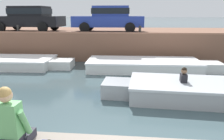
{
  "coord_description": "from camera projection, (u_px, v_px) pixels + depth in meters",
  "views": [
    {
      "loc": [
        -0.1,
        -3.22,
        2.71
      ],
      "look_at": [
        -0.7,
        3.17,
        1.06
      ],
      "focal_mm": 35.0,
      "sensor_mm": 36.0,
      "label": 1
    }
  ],
  "objects": [
    {
      "name": "far_quay_wall",
      "position": [
        134.0,
        42.0,
        15.2
      ],
      "size": [
        60.0,
        6.0,
        1.64
      ],
      "primitive_type": "cube",
      "color": "brown",
      "rests_on": "ground"
    },
    {
      "name": "motorboat_passing",
      "position": [
        198.0,
        91.0,
        7.07
      ],
      "size": [
        5.95,
        2.21,
        1.06
      ],
      "color": "#93999E",
      "rests_on": "ground"
    },
    {
      "name": "person_seated_left",
      "position": [
        11.0,
        124.0,
        3.24
      ],
      "size": [
        0.54,
        0.53,
        0.96
      ],
      "color": "#282833",
      "rests_on": "near_quay"
    },
    {
      "name": "far_wall_coping",
      "position": [
        134.0,
        33.0,
        12.21
      ],
      "size": [
        60.0,
        0.24,
        0.08
      ],
      "primitive_type": "cube",
      "color": "#9F6C52",
      "rests_on": "far_quay_wall"
    },
    {
      "name": "mooring_bollard_west",
      "position": [
        18.0,
        28.0,
        12.91
      ],
      "size": [
        0.15,
        0.15,
        0.45
      ],
      "color": "#2D2B28",
      "rests_on": "far_quay_wall"
    },
    {
      "name": "boat_moored_west_white",
      "position": [
        4.0,
        62.0,
        11.41
      ],
      "size": [
        6.77,
        2.36,
        0.51
      ],
      "color": "white",
      "rests_on": "ground"
    },
    {
      "name": "mooring_bollard_mid",
      "position": [
        140.0,
        29.0,
        12.26
      ],
      "size": [
        0.15,
        0.15,
        0.45
      ],
      "color": "#2D2B28",
      "rests_on": "far_quay_wall"
    },
    {
      "name": "ground_plane",
      "position": [
        134.0,
        89.0,
        8.14
      ],
      "size": [
        400.0,
        400.0,
        0.0
      ],
      "primitive_type": "plane",
      "color": "#3D5156"
    },
    {
      "name": "car_left_inner_blue",
      "position": [
        109.0,
        18.0,
        13.41
      ],
      "size": [
        4.33,
        2.02,
        1.54
      ],
      "color": "#233893",
      "rests_on": "far_quay_wall"
    },
    {
      "name": "boat_moored_central_white",
      "position": [
        149.0,
        65.0,
        10.74
      ],
      "size": [
        6.52,
        2.21,
        0.53
      ],
      "color": "white",
      "rests_on": "ground"
    },
    {
      "name": "car_leftmost_black",
      "position": [
        29.0,
        18.0,
        13.87
      ],
      "size": [
        4.47,
        2.13,
        1.54
      ],
      "color": "black",
      "rests_on": "far_quay_wall"
    }
  ]
}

